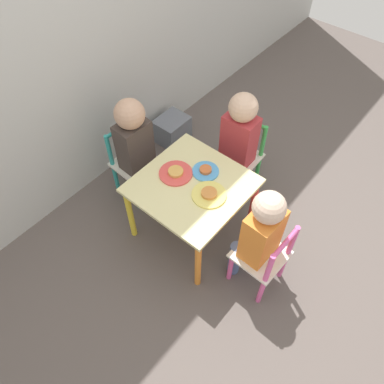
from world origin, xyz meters
The scene contains 12 objects.
ground_plane centered at (0.00, 0.00, 0.00)m, with size 6.00×6.00×0.00m, color #5B514C.
kids_table centered at (0.00, 0.00, 0.39)m, with size 0.59×0.59×0.45m.
chair_pink centered at (-0.02, -0.52, 0.25)m, with size 0.27×0.27×0.51m.
chair_teal centered at (0.02, 0.52, 0.25)m, with size 0.27×0.27×0.51m.
chair_green centered at (0.52, 0.02, 0.25)m, with size 0.27×0.27×0.51m.
child_front centered at (-0.02, -0.46, 0.45)m, with size 0.20×0.22×0.75m.
child_back centered at (0.02, 0.46, 0.47)m, with size 0.21×0.23×0.77m.
child_right centered at (0.46, 0.02, 0.47)m, with size 0.22×0.20×0.77m.
plate_front centered at (0.00, -0.12, 0.46)m, with size 0.19×0.19×0.03m.
plate_back centered at (0.00, 0.12, 0.46)m, with size 0.19×0.19×0.03m.
plate_right centered at (0.12, 0.00, 0.46)m, with size 0.15×0.15×0.03m.
storage_bin centered at (0.55, 0.66, 0.10)m, with size 0.24×0.20×0.20m.
Camera 1 is at (-1.01, -0.85, 2.04)m, focal length 35.00 mm.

